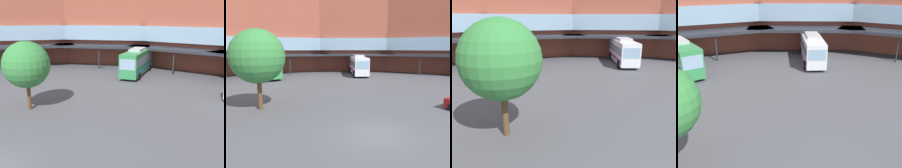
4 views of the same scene
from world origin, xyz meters
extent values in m
cube|color=#282B33|center=(23.37, 21.13, 3.63)|extent=(14.22, 15.13, 0.40)
cylinder|color=#2D2D33|center=(22.18, 20.06, 1.81)|extent=(0.20, 0.20, 3.63)
cube|color=#8CADC6|center=(14.57, 32.82, 5.80)|extent=(16.33, 11.83, 2.54)
cube|color=#282B33|center=(12.79, 28.80, 3.63)|extent=(16.96, 10.46, 0.40)
cylinder|color=#2D2D33|center=(12.14, 27.33, 1.81)|extent=(0.20, 0.20, 3.63)
cube|color=#8CADC6|center=(0.00, 35.91, 5.80)|extent=(15.10, 6.24, 2.54)
cube|color=#282B33|center=(0.00, 31.51, 3.63)|extent=(16.78, 4.00, 0.40)
cylinder|color=#2D2D33|center=(0.00, 29.91, 1.81)|extent=(0.20, 0.20, 3.63)
cube|color=#338C4C|center=(-4.71, 27.10, 2.00)|extent=(4.73, 10.42, 3.29)
cube|color=#8CADC6|center=(-4.71, 27.10, 2.39)|extent=(4.64, 9.84, 1.05)
cube|color=#267FBF|center=(-4.71, 27.10, 1.07)|extent=(4.71, 10.23, 0.40)
cube|color=#8CADC6|center=(-3.54, 22.22, 2.39)|extent=(2.12, 0.62, 1.45)
cylinder|color=black|center=(-2.72, 24.04, 0.55)|extent=(0.55, 1.14, 1.10)
cylinder|color=black|center=(-5.09, 23.47, 0.55)|extent=(0.55, 1.14, 1.10)
cylinder|color=black|center=(-4.32, 30.74, 0.55)|extent=(0.55, 1.14, 1.10)
cube|color=white|center=(11.87, 24.81, 1.86)|extent=(5.71, 10.27, 3.02)
cube|color=#8CADC6|center=(11.87, 24.81, 2.22)|extent=(5.55, 9.72, 0.97)
cube|color=purple|center=(11.87, 24.81, 1.01)|extent=(5.67, 10.09, 0.36)
cube|color=#8CADC6|center=(10.16, 20.14, 2.22)|extent=(2.03, 0.84, 1.33)
cube|color=#B2B2B7|center=(11.87, 24.81, 3.55)|extent=(2.83, 3.98, 0.36)
cylinder|color=black|center=(11.83, 21.19, 0.55)|extent=(0.66, 1.14, 1.10)
cylinder|color=black|center=(9.57, 22.02, 0.55)|extent=(0.66, 1.14, 1.10)
cylinder|color=black|center=(14.18, 27.61, 0.55)|extent=(0.66, 1.14, 1.10)
cylinder|color=black|center=(11.92, 28.44, 0.55)|extent=(0.66, 1.14, 1.10)
camera|label=1|loc=(13.36, -6.63, 8.77)|focal=40.60mm
camera|label=2|loc=(-6.49, -9.80, 5.03)|focal=33.31mm
camera|label=3|loc=(-6.59, -4.18, 6.46)|focal=36.56mm
camera|label=4|loc=(-4.77, -7.34, 11.03)|focal=44.12mm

